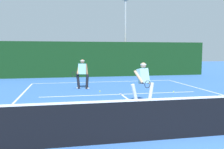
# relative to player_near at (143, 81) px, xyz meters

# --- Properties ---
(ground_plane) EXTENTS (80.00, 80.00, 0.00)m
(ground_plane) POSITION_rel_player_near_xyz_m (-0.37, -3.93, -0.92)
(ground_plane) COLOR #3A6DC0
(court_line_baseline_far) EXTENTS (9.64, 0.10, 0.01)m
(court_line_baseline_far) POSITION_rel_player_near_xyz_m (-0.37, 7.20, -0.92)
(court_line_baseline_far) COLOR white
(court_line_baseline_far) RESTS_ON ground_plane
(court_line_service) EXTENTS (7.86, 0.10, 0.01)m
(court_line_service) POSITION_rel_player_near_xyz_m (-0.37, 2.25, -0.92)
(court_line_service) COLOR white
(court_line_service) RESTS_ON ground_plane
(court_line_centre) EXTENTS (0.10, 6.40, 0.01)m
(court_line_centre) POSITION_rel_player_near_xyz_m (-0.37, -0.73, -0.92)
(court_line_centre) COLOR white
(court_line_centre) RESTS_ON ground_plane
(tennis_net) EXTENTS (10.57, 0.09, 1.11)m
(tennis_net) POSITION_rel_player_near_xyz_m (-0.37, -3.93, -0.40)
(tennis_net) COLOR #1E4723
(tennis_net) RESTS_ON ground_plane
(player_near) EXTENTS (1.16, 1.01, 1.68)m
(player_near) POSITION_rel_player_near_xyz_m (0.00, 0.00, 0.00)
(player_near) COLOR silver
(player_near) RESTS_ON ground_plane
(player_far) EXTENTS (1.00, 0.83, 1.67)m
(player_far) POSITION_rel_player_near_xyz_m (-2.11, 4.35, -0.00)
(player_far) COLOR black
(player_far) RESTS_ON ground_plane
(tennis_ball) EXTENTS (0.07, 0.07, 0.07)m
(tennis_ball) POSITION_rel_player_near_xyz_m (-1.30, 3.15, -0.89)
(tennis_ball) COLOR #D1E033
(tennis_ball) RESTS_ON ground_plane
(tennis_ball_extra) EXTENTS (0.07, 0.07, 0.07)m
(tennis_ball_extra) POSITION_rel_player_near_xyz_m (2.41, 2.22, -0.89)
(tennis_ball_extra) COLOR #D1E033
(tennis_ball_extra) RESTS_ON ground_plane
(back_fence_windscreen) EXTENTS (19.06, 0.12, 2.90)m
(back_fence_windscreen) POSITION_rel_player_near_xyz_m (-0.37, 10.64, 0.53)
(back_fence_windscreen) COLOR #103414
(back_fence_windscreen) RESTS_ON ground_plane
(light_pole) EXTENTS (0.55, 0.44, 7.01)m
(light_pole) POSITION_rel_player_near_xyz_m (2.33, 11.93, 3.41)
(light_pole) COLOR #9EA39E
(light_pole) RESTS_ON ground_plane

